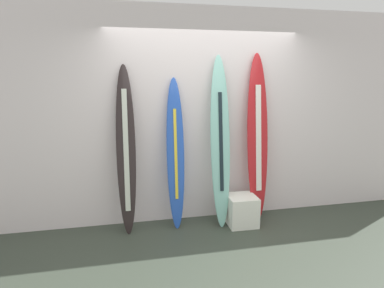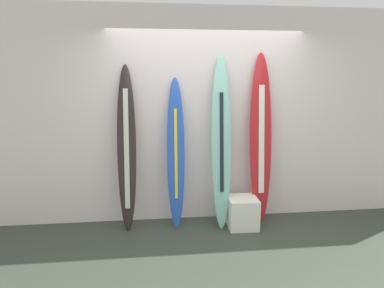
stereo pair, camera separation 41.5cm
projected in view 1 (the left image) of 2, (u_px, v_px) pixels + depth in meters
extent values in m
cube|color=#333C31|center=(230.00, 263.00, 3.52)|extent=(8.00, 8.00, 0.04)
cube|color=silver|center=(202.00, 116.00, 4.48)|extent=(7.20, 0.20, 2.80)
ellipsoid|color=black|center=(126.00, 150.00, 4.06)|extent=(0.25, 0.36, 2.08)
cube|color=beige|center=(126.00, 150.00, 4.03)|extent=(0.07, 0.23, 1.48)
cone|color=black|center=(129.00, 219.00, 4.14)|extent=(0.07, 0.08, 0.11)
ellipsoid|color=blue|center=(175.00, 154.00, 4.21)|extent=(0.24, 0.33, 1.92)
cube|color=yellow|center=(176.00, 154.00, 4.19)|extent=(0.04, 0.17, 1.13)
cone|color=black|center=(177.00, 215.00, 4.30)|extent=(0.07, 0.08, 0.11)
ellipsoid|color=#85C8BA|center=(220.00, 142.00, 4.26)|extent=(0.28, 0.43, 2.20)
cube|color=black|center=(221.00, 142.00, 4.23)|extent=(0.06, 0.21, 1.25)
cone|color=black|center=(221.00, 211.00, 4.34)|extent=(0.07, 0.09, 0.11)
ellipsoid|color=red|center=(257.00, 138.00, 4.43)|extent=(0.30, 0.31, 2.23)
cube|color=white|center=(259.00, 138.00, 4.39)|extent=(0.08, 0.16, 1.40)
cube|color=white|center=(242.00, 210.00, 4.37)|extent=(0.38, 0.38, 0.39)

